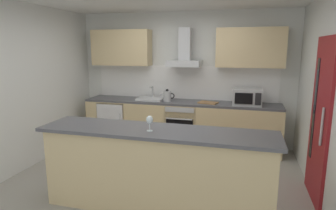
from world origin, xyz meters
TOP-DOWN VIEW (x-y plane):
  - ground at (0.00, 0.00)m, footprint 5.26×4.79m
  - wall_back at (0.00, 1.95)m, footprint 5.26×0.12m
  - wall_left at (-2.19, 0.00)m, footprint 0.12×4.79m
  - wall_right at (2.19, 0.00)m, footprint 0.12×4.79m
  - backsplash_tile at (0.00, 1.88)m, footprint 3.62×0.02m
  - counter_back at (0.00, 1.57)m, footprint 3.75×0.60m
  - counter_island at (0.24, -0.70)m, footprint 2.75×0.64m
  - upper_cabinets at (-0.00, 1.72)m, footprint 3.70×0.32m
  - side_door at (2.11, 0.07)m, footprint 0.08×0.85m
  - oven at (0.06, 1.55)m, footprint 0.60×0.62m
  - refrigerator at (-1.34, 1.54)m, footprint 0.58×0.60m
  - microwave at (1.24, 1.52)m, footprint 0.50×0.38m
  - sink at (-0.59, 1.56)m, footprint 0.50×0.40m
  - kettle at (-0.24, 1.51)m, footprint 0.29×0.15m
  - range_hood at (0.06, 1.68)m, footprint 0.62×0.45m
  - wine_glass at (0.19, -0.78)m, footprint 0.08×0.08m
  - chopping_board at (0.55, 1.52)m, footprint 0.38×0.30m

SIDE VIEW (x-z plane):
  - ground at x=0.00m, z-range -0.02..0.00m
  - refrigerator at x=-1.34m, z-range 0.00..0.85m
  - counter_back at x=0.00m, z-range 0.00..0.90m
  - oven at x=0.06m, z-range 0.06..0.86m
  - counter_island at x=0.24m, z-range 0.01..1.00m
  - chopping_board at x=0.55m, z-range 0.90..0.92m
  - sink at x=-0.59m, z-range 0.80..1.06m
  - kettle at x=-0.24m, z-range 0.89..1.13m
  - side_door at x=2.11m, z-range 0.00..2.05m
  - microwave at x=1.24m, z-range 0.90..1.20m
  - wine_glass at x=0.19m, z-range 1.02..1.20m
  - backsplash_tile at x=0.00m, z-range 0.90..1.56m
  - wall_back at x=0.00m, z-range 0.00..2.60m
  - wall_left at x=-2.19m, z-range 0.00..2.60m
  - wall_right at x=2.19m, z-range 0.00..2.60m
  - range_hood at x=0.06m, z-range 1.43..2.15m
  - upper_cabinets at x=0.00m, z-range 1.56..2.26m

